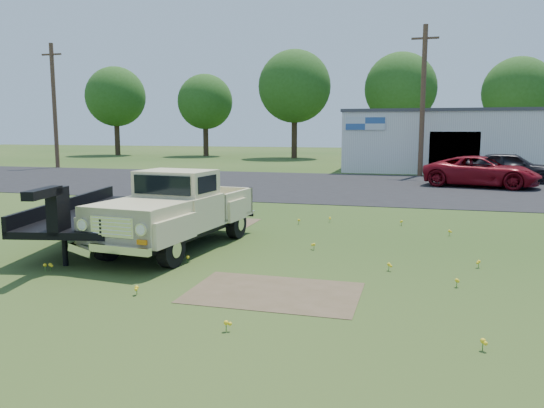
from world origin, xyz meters
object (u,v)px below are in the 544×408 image
Objects in this scene: red_pickup at (481,172)px; flatbed_trailer at (108,208)px; dark_sedan at (510,167)px; vintage_pickup_truck at (177,209)px.

flatbed_trailer is at bearing 160.18° from red_pickup.
dark_sedan is at bearing 46.13° from flatbed_trailer.
vintage_pickup_truck is 18.65m from red_pickup.
flatbed_trailer is (-2.05, 0.23, -0.08)m from vintage_pickup_truck.
vintage_pickup_truck is at bearing 165.84° from red_pickup.
red_pickup is 3.50m from dark_sedan.
red_pickup is 1.15× the size of dark_sedan.
vintage_pickup_truck is 2.06m from flatbed_trailer.
flatbed_trailer is 19.49m from red_pickup.
red_pickup is at bearing 68.37° from vintage_pickup_truck.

